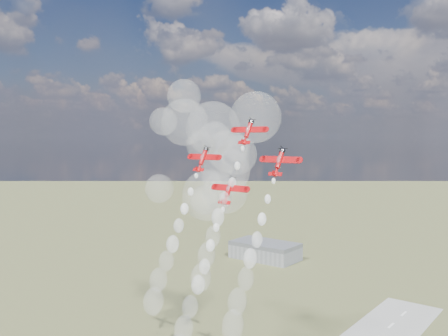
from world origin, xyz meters
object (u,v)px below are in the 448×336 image
plane_lead (248,131)px  plane_left (203,159)px  hangar (265,250)px  plane_right (279,162)px  plane_slot (229,190)px

plane_lead → plane_left: 18.37m
hangar → plane_right: bearing=-56.0°
plane_lead → plane_right: size_ratio=1.00×
hangar → plane_slot: size_ratio=3.87×
plane_lead → plane_left: (-15.05, -5.18, -9.18)m
plane_left → plane_right: bearing=0.0°
hangar → plane_left: (91.65, -180.31, 79.86)m
hangar → plane_slot: bearing=-60.1°
plane_left → plane_right: same height
hangar → plane_left: size_ratio=3.87×
hangar → plane_slot: plane_slot is taller
plane_left → plane_right: (30.11, 0.00, 0.00)m
plane_lead → plane_right: plane_lead is taller
plane_right → plane_lead: bearing=161.0°
plane_lead → hangar: bearing=121.4°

